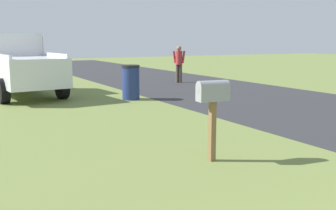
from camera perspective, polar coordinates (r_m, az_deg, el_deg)
The scene contains 4 objects.
mailbox at distance 6.18m, azimuth 6.40°, elevation 1.14°, with size 0.26×0.52×1.27m.
pickup_truck at distance 14.92m, azimuth -20.86°, elevation 5.72°, with size 5.73×2.49×2.09m.
trash_bin at distance 12.71m, azimuth -5.32°, elevation 3.26°, with size 0.57×0.57×1.09m.
pedestrian at distance 17.64m, azimuth 1.57°, elevation 6.21°, with size 0.32×0.49×1.61m.
Camera 1 is at (0.16, 3.84, 1.89)m, focal length 42.80 mm.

